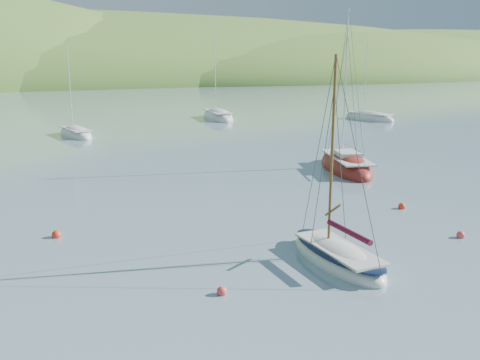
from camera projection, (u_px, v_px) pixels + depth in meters
name	position (u px, v px, depth m)	size (l,w,h in m)	color
ground	(294.00, 288.00, 20.01)	(700.00, 700.00, 0.00)	slate
shoreline_hills	(17.00, 80.00, 171.90)	(690.00, 135.00, 56.00)	#46712B
daysailer_white	(337.00, 257.00, 22.45)	(2.35, 6.01, 9.14)	white
sloop_red	(346.00, 167.00, 40.13)	(5.15, 9.06, 12.70)	maroon
distant_sloop_a	(76.00, 135.00, 56.42)	(3.95, 7.38, 10.00)	white
distant_sloop_b	(218.00, 117.00, 71.23)	(3.79, 9.18, 12.80)	white
distant_sloop_d	(369.00, 118.00, 70.19)	(4.77, 8.00, 10.78)	white
mooring_buoys	(287.00, 239.00, 24.91)	(18.83, 9.20, 0.45)	#CCDA1D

